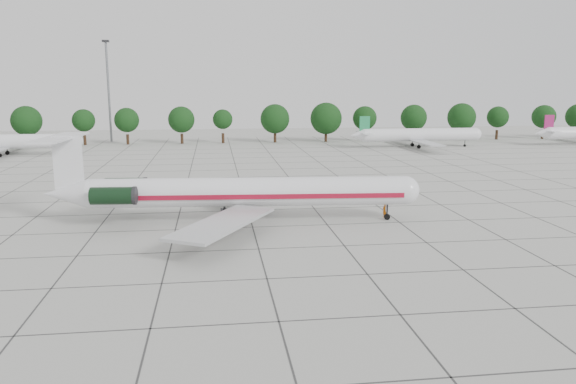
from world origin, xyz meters
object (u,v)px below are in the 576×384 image
Objects in this scene: floodlight_mast at (108,86)px; ground_crew at (384,210)px; bg_airliner_b at (7,142)px; main_airliner at (228,192)px; bg_airliner_d at (419,135)px.

ground_crew is at bearing -63.23° from floodlight_mast.
floodlight_mast is (16.42, 26.61, 11.37)m from bg_airliner_b.
main_airliner reaches higher than ground_crew.
main_airliner is at bearing -36.92° from ground_crew.
ground_crew is 0.06× the size of bg_airliner_d.
ground_crew is at bearing -113.45° from bg_airliner_d.
bg_airliner_d is 78.27m from floodlight_mast.
main_airliner is at bearing -72.85° from floodlight_mast.
bg_airliner_b is 33.27m from floodlight_mast.
ground_crew is 101.04m from floodlight_mast.
floodlight_mast reaches higher than bg_airliner_d.
main_airliner is at bearing -124.84° from bg_airliner_d.
main_airliner is 76.69m from bg_airliner_b.
main_airliner is 25.39× the size of ground_crew.
main_airliner reaches higher than bg_airliner_b.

